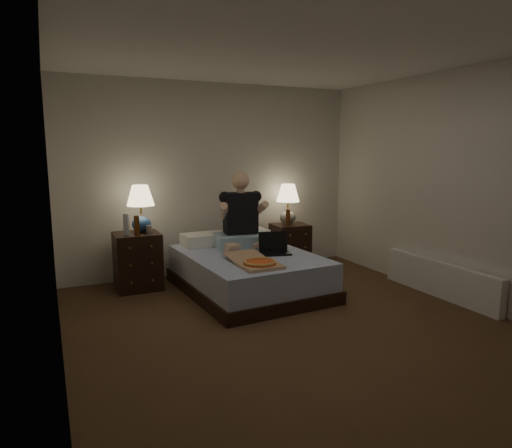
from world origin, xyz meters
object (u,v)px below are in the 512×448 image
nightstand_right (290,246)px  bed (248,272)px  water_bottle (126,224)px  beer_bottle_left (137,226)px  pizza_box (260,263)px  nightstand_left (138,261)px  lamp_left (141,209)px  lamp_right (288,204)px  beer_bottle_right (288,218)px  soda_can (149,230)px  laptop (275,244)px  person (242,210)px  radiator (440,279)px

nightstand_right → bed: bearing=-139.8°
bed → water_bottle: 1.51m
beer_bottle_left → pizza_box: beer_bottle_left is taller
nightstand_left → nightstand_right: 2.13m
water_bottle → pizza_box: water_bottle is taller
nightstand_left → lamp_left: bearing=27.8°
lamp_right → beer_bottle_right: bearing=-117.7°
nightstand_right → lamp_right: bearing=148.7°
lamp_left → lamp_right: 2.03m
nightstand_left → lamp_right: bearing=3.9°
soda_can → beer_bottle_left: 0.17m
lamp_left → beer_bottle_right: (1.95, -0.05, -0.23)m
lamp_left → water_bottle: 0.27m
beer_bottle_right → laptop: 0.98m
water_bottle → soda_can: size_ratio=2.50×
laptop → pizza_box: (-0.41, -0.46, -0.08)m
nightstand_left → soda_can: 0.42m
nightstand_left → person: size_ratio=0.72×
lamp_left → beer_bottle_left: 0.27m
beer_bottle_left → lamp_right: bearing=7.9°
lamp_right → lamp_left: bearing=-177.1°
nightstand_right → person: person is taller
water_bottle → radiator: water_bottle is taller
nightstand_right → soda_can: (-2.00, -0.22, 0.42)m
nightstand_left → beer_bottle_right: (2.02, -0.01, 0.39)m
nightstand_left → radiator: size_ratio=0.42×
pizza_box → person: bearing=76.8°
beer_bottle_right → radiator: (1.02, -1.71, -0.53)m
laptop → bed: bearing=165.6°
person → nightstand_right: bearing=31.1°
pizza_box → lamp_right: bearing=51.0°
beer_bottle_right → lamp_right: bearing=62.3°
laptop → radiator: 1.89m
soda_can → person: bearing=-8.4°
pizza_box → radiator: (2.02, -0.48, -0.29)m
pizza_box → radiator: size_ratio=0.47×
pizza_box → nightstand_left: bearing=128.4°
lamp_left → laptop: size_ratio=1.65×
nightstand_left → water_bottle: 0.48m
pizza_box → lamp_left: bearing=125.6°
person → beer_bottle_right: bearing=25.7°
nightstand_left → beer_bottle_left: size_ratio=2.93×
bed → water_bottle: size_ratio=7.17×
nightstand_left → lamp_right: 2.17m
nightstand_right → lamp_left: lamp_left is taller
lamp_right → pizza_box: lamp_right is taller
bed → laptop: 0.47m
bed → beer_bottle_left: size_ratio=7.80×
lamp_right → bed: bearing=-140.6°
nightstand_left → beer_bottle_right: bearing=-0.2°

